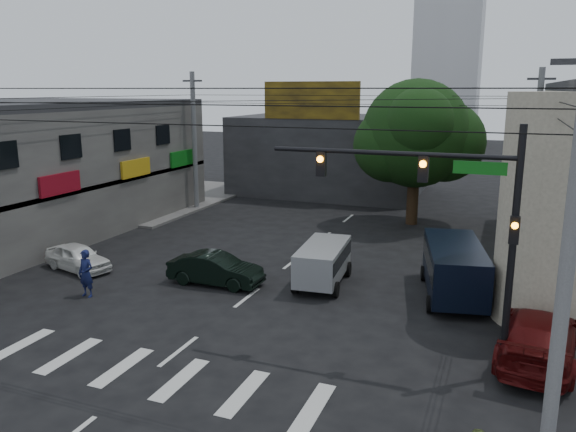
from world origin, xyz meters
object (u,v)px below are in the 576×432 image
Objects in this scene: utility_pole_near_right at (567,262)px; utility_pole_far_left at (194,142)px; maroon_sedan at (539,336)px; navy_van at (454,271)px; silver_minivan at (323,265)px; utility_pole_far_right at (534,155)px; street_tree at (416,134)px; traffic_gantry at (451,208)px; white_compact at (78,257)px; dark_sedan at (216,269)px; traffic_officer at (86,273)px.

utility_pole_far_left is at bearing 135.69° from utility_pole_near_right.
navy_van reaches higher than maroon_sedan.
silver_minivan is at bearing 83.71° from navy_van.
utility_pole_far_right is (21.00, 0.00, 0.00)m from utility_pole_far_left.
street_tree is 18.29m from maroon_sedan.
traffic_gantry is 1.89× the size of white_compact.
navy_van reaches higher than dark_sedan.
dark_sedan reaches higher than white_compact.
utility_pole_near_right is 6.34m from maroon_sedan.
dark_sedan is at bearing 106.43° from silver_minivan.
maroon_sedan is (6.50, -16.44, -4.70)m from street_tree.
utility_pole_far_right is 23.39m from traffic_officer.
utility_pole_near_right is at bearing -90.00° from utility_pole_far_right.
street_tree reaches higher than navy_van.
traffic_gantry is at bearing -98.94° from utility_pole_far_right.
traffic_gantry is at bearing 1.41° from traffic_officer.
utility_pole_near_right is 29.35m from utility_pole_far_left.
utility_pole_far_left is at bearing -176.05° from street_tree.
utility_pole_near_right and utility_pole_far_left have the same top height.
navy_van reaches higher than white_compact.
traffic_officer is at bearing -135.59° from utility_pole_far_right.
silver_minivan is (-8.20, 9.12, -3.75)m from utility_pole_near_right.
silver_minivan is at bearing -20.03° from maroon_sedan.
traffic_officer is at bearing 8.83° from maroon_sedan.
silver_minivan is (4.21, 1.65, 0.19)m from dark_sedan.
traffic_gantry reaches higher than navy_van.
navy_van is (3.56, -11.89, -4.41)m from street_tree.
traffic_gantry is at bearing -78.01° from street_tree.
traffic_officer is (4.50, -16.17, -3.64)m from utility_pole_far_left.
white_compact is at bearing 168.50° from traffic_gantry.
silver_minivan is (-8.20, -11.38, -3.75)m from utility_pole_far_right.
dark_sedan is 0.73× the size of maroon_sedan.
maroon_sedan is (0.00, 5.06, -3.82)m from utility_pole_near_right.
utility_pole_far_right is at bearing 0.00° from utility_pole_far_left.
traffic_gantry is 25.00m from utility_pole_far_left.
white_compact is at bearing -130.87° from street_tree.
silver_minivan is (-1.70, -12.38, -4.62)m from street_tree.
street_tree reaches higher than white_compact.
utility_pole_far_right is 1.66× the size of maroon_sedan.
dark_sedan is at bearing -133.61° from utility_pole_far_right.
white_compact is at bearing 94.52° from dark_sedan.
dark_sedan is at bearing -4.66° from maroon_sedan.
street_tree is at bearing 101.99° from traffic_gantry.
maroon_sedan is at bearing -80.46° from white_compact.
navy_van is at bearing 92.48° from traffic_gantry.
traffic_gantry is at bearing 127.42° from utility_pole_near_right.
utility_pole_far_right reaches higher than traffic_officer.
silver_minivan is 2.15× the size of traffic_officer.
traffic_gantry is 14.38m from traffic_officer.
utility_pole_far_right reaches higher than dark_sedan.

